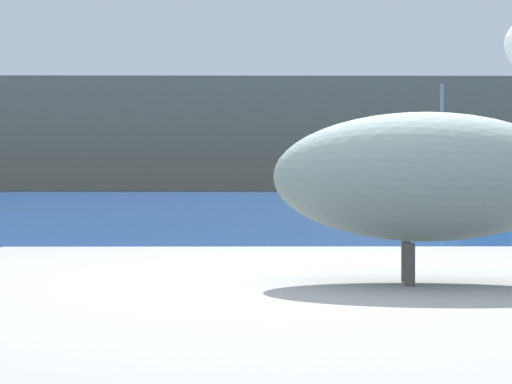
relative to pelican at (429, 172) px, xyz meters
name	(u,v)px	position (x,y,z in m)	size (l,w,h in m)	color
hillside_backdrop	(249,137)	(-0.56, 82.37, 3.79)	(140.00, 15.14, 9.83)	#7F755B
pelican	(429,172)	(0.00, 0.00, 0.00)	(1.23, 0.52, 0.81)	gray
fishing_boat_teal	(488,184)	(7.98, 29.53, -0.24)	(5.73, 3.33, 4.52)	teal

